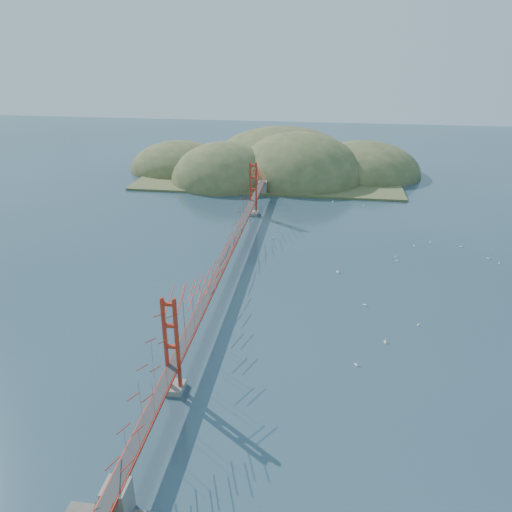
# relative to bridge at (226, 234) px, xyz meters

# --- Properties ---
(ground) EXTENTS (320.00, 320.00, 0.00)m
(ground) POSITION_rel_bridge_xyz_m (0.00, -0.18, -7.01)
(ground) COLOR #294252
(ground) RESTS_ON ground
(bridge) EXTENTS (2.20, 94.40, 12.00)m
(bridge) POSITION_rel_bridge_xyz_m (0.00, 0.00, 0.00)
(bridge) COLOR gray
(bridge) RESTS_ON ground
(far_headlands) EXTENTS (84.00, 58.00, 25.00)m
(far_headlands) POSITION_rel_bridge_xyz_m (2.21, 68.33, -7.01)
(far_headlands) COLOR olive
(far_headlands) RESTS_ON ground
(sailboat_9) EXTENTS (0.51, 0.52, 0.58)m
(sailboat_9) POSITION_rel_bridge_xyz_m (46.03, 10.42, -6.87)
(sailboat_9) COLOR white
(sailboat_9) RESTS_ON ground
(sailboat_1) EXTENTS (0.58, 0.58, 0.62)m
(sailboat_1) POSITION_rel_bridge_xyz_m (28.59, 9.02, -6.87)
(sailboat_1) COLOR white
(sailboat_1) RESTS_ON ground
(sailboat_8) EXTENTS (0.56, 0.56, 0.59)m
(sailboat_8) POSITION_rel_bridge_xyz_m (35.88, 18.50, -6.87)
(sailboat_8) COLOR white
(sailboat_8) RESTS_ON ground
(sailboat_2) EXTENTS (0.62, 0.62, 0.69)m
(sailboat_2) POSITION_rel_bridge_xyz_m (22.10, -7.76, -6.86)
(sailboat_2) COLOR white
(sailboat_2) RESTS_ON ground
(sailboat_0) EXTENTS (0.56, 0.65, 0.74)m
(sailboat_0) POSITION_rel_bridge_xyz_m (24.14, -17.25, -6.85)
(sailboat_0) COLOR white
(sailboat_0) RESTS_ON ground
(sailboat_11) EXTENTS (0.64, 0.62, 0.72)m
(sailboat_11) POSITION_rel_bridge_xyz_m (44.74, 12.31, -6.85)
(sailboat_11) COLOR white
(sailboat_11) RESTS_ON ground
(sailboat_12) EXTENTS (0.53, 0.47, 0.60)m
(sailboat_12) POSITION_rel_bridge_xyz_m (17.39, 41.82, -6.87)
(sailboat_12) COLOR white
(sailboat_12) RESTS_ON ground
(sailboat_15) EXTENTS (0.51, 0.51, 0.56)m
(sailboat_15) POSITION_rel_bridge_xyz_m (32.59, 16.57, -6.87)
(sailboat_15) COLOR white
(sailboat_15) RESTS_ON ground
(sailboat_16) EXTENTS (0.66, 0.66, 0.73)m
(sailboat_16) POSITION_rel_bridge_xyz_m (18.23, 2.93, -6.85)
(sailboat_16) COLOR white
(sailboat_16) RESTS_ON ground
(sailboat_7) EXTENTS (0.58, 0.56, 0.65)m
(sailboat_7) POSITION_rel_bridge_xyz_m (24.53, 39.72, -6.86)
(sailboat_7) COLOR white
(sailboat_7) RESTS_ON ground
(sailboat_17) EXTENTS (0.61, 0.56, 0.69)m
(sailboat_17) POSITION_rel_bridge_xyz_m (41.20, 17.15, -6.86)
(sailboat_17) COLOR white
(sailboat_17) RESTS_ON ground
(sailboat_14) EXTENTS (0.55, 0.55, 0.58)m
(sailboat_14) POSITION_rel_bridge_xyz_m (29.01, -12.36, -6.87)
(sailboat_14) COLOR white
(sailboat_14) RESTS_ON ground
(sailboat_10) EXTENTS (0.61, 0.61, 0.69)m
(sailboat_10) POSITION_rel_bridge_xyz_m (20.23, -22.68, -6.86)
(sailboat_10) COLOR white
(sailboat_10) RESTS_ON ground
(sailboat_4) EXTENTS (0.52, 0.52, 0.56)m
(sailboat_4) POSITION_rel_bridge_xyz_m (28.46, 10.60, -6.87)
(sailboat_4) COLOR white
(sailboat_4) RESTS_ON ground
(sailboat_3) EXTENTS (0.51, 0.41, 0.60)m
(sailboat_3) POSITION_rel_bridge_xyz_m (6.00, 16.81, -6.87)
(sailboat_3) COLOR white
(sailboat_3) RESTS_ON ground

